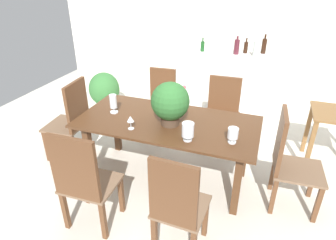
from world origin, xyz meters
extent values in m
plane|color=silver|center=(0.00, 0.00, 0.00)|extent=(7.04, 7.04, 0.00)
cube|color=silver|center=(0.00, 2.60, 1.30)|extent=(6.40, 0.10, 2.60)
cube|color=#4C2D19|center=(0.00, -0.21, 0.74)|extent=(1.96, 0.94, 0.03)
cube|color=#4C2D19|center=(-0.84, -0.54, 0.36)|extent=(0.07, 0.07, 0.73)
cube|color=#4C2D19|center=(0.84, -0.54, 0.36)|extent=(0.07, 0.07, 0.73)
cube|color=#4C2D19|center=(-0.84, 0.12, 0.36)|extent=(0.07, 0.07, 0.73)
cube|color=#4C2D19|center=(0.84, 0.12, 0.36)|extent=(0.07, 0.07, 0.73)
cube|color=brown|center=(0.25, 0.46, 0.22)|extent=(0.05, 0.05, 0.43)
cube|color=brown|center=(0.65, 0.47, 0.22)|extent=(0.05, 0.05, 0.43)
cube|color=brown|center=(0.24, 0.86, 0.22)|extent=(0.05, 0.05, 0.43)
cube|color=brown|center=(0.63, 0.87, 0.22)|extent=(0.05, 0.05, 0.43)
cube|color=brown|center=(0.44, 0.67, 0.45)|extent=(0.48, 0.49, 0.03)
cube|color=brown|center=(0.43, 0.88, 0.71)|extent=(0.43, 0.06, 0.49)
cube|color=brown|center=(1.60, -0.39, 0.22)|extent=(0.05, 0.05, 0.43)
cube|color=brown|center=(1.58, -0.01, 0.22)|extent=(0.05, 0.05, 0.43)
cube|color=brown|center=(1.20, -0.41, 0.22)|extent=(0.05, 0.05, 0.43)
cube|color=brown|center=(1.17, -0.03, 0.22)|extent=(0.05, 0.05, 0.43)
cube|color=brown|center=(1.39, -0.21, 0.45)|extent=(0.50, 0.48, 0.03)
cube|color=brown|center=(1.17, -0.22, 0.75)|extent=(0.06, 0.42, 0.59)
cube|color=brown|center=(-0.24, -0.90, 0.22)|extent=(0.05, 0.05, 0.43)
cube|color=brown|center=(-0.65, -0.91, 0.22)|extent=(0.05, 0.05, 0.43)
cube|color=brown|center=(-0.23, -1.26, 0.22)|extent=(0.05, 0.05, 0.43)
cube|color=brown|center=(-0.64, -1.27, 0.22)|extent=(0.05, 0.05, 0.43)
cube|color=brown|center=(-0.44, -1.09, 0.45)|extent=(0.49, 0.45, 0.03)
cube|color=brown|center=(-0.44, -1.28, 0.76)|extent=(0.44, 0.05, 0.60)
cube|color=brown|center=(0.62, -0.91, 0.22)|extent=(0.05, 0.05, 0.43)
cube|color=brown|center=(0.28, -0.90, 0.22)|extent=(0.05, 0.05, 0.43)
cube|color=brown|center=(0.26, -1.26, 0.22)|extent=(0.05, 0.05, 0.43)
cube|color=brown|center=(0.44, -1.09, 0.45)|extent=(0.44, 0.46, 0.03)
cube|color=brown|center=(0.43, -1.29, 0.75)|extent=(0.39, 0.06, 0.58)
cube|color=brown|center=(-1.59, -0.03, 0.22)|extent=(0.05, 0.05, 0.43)
cube|color=brown|center=(-1.56, -0.43, 0.22)|extent=(0.05, 0.05, 0.43)
cube|color=brown|center=(-1.21, 0.00, 0.22)|extent=(0.05, 0.05, 0.43)
cube|color=brown|center=(-1.18, -0.39, 0.22)|extent=(0.05, 0.05, 0.43)
cube|color=brown|center=(-1.39, -0.21, 0.45)|extent=(0.49, 0.51, 0.03)
cube|color=brown|center=(-1.18, -0.19, 0.75)|extent=(0.08, 0.44, 0.59)
cube|color=brown|center=(-0.60, 0.48, 0.22)|extent=(0.05, 0.05, 0.43)
cube|color=brown|center=(-0.26, 0.51, 0.22)|extent=(0.05, 0.05, 0.43)
cube|color=brown|center=(-0.62, 0.82, 0.22)|extent=(0.05, 0.05, 0.43)
cube|color=brown|center=(-0.29, 0.85, 0.22)|extent=(0.05, 0.05, 0.43)
cube|color=brown|center=(-0.44, 0.67, 0.45)|extent=(0.44, 0.44, 0.03)
cube|color=brown|center=(-0.45, 0.85, 0.72)|extent=(0.38, 0.07, 0.52)
cylinder|color=#4C3828|center=(0.05, -0.27, 0.81)|extent=(0.20, 0.20, 0.12)
sphere|color=#2D662D|center=(0.05, -0.27, 1.02)|extent=(0.40, 0.40, 0.40)
sphere|color=#C64C56|center=(-0.04, -0.20, 1.11)|extent=(0.05, 0.05, 0.05)
sphere|color=#C64C56|center=(0.16, -0.13, 1.14)|extent=(0.04, 0.04, 0.04)
sphere|color=#C64C56|center=(-0.10, -0.25, 0.96)|extent=(0.04, 0.04, 0.04)
sphere|color=#C64C56|center=(-0.12, -0.21, 1.08)|extent=(0.04, 0.04, 0.04)
sphere|color=#C64C56|center=(0.07, -0.10, 1.05)|extent=(0.05, 0.05, 0.05)
sphere|color=#C64C56|center=(0.07, -0.14, 0.98)|extent=(0.06, 0.06, 0.06)
cylinder|color=silver|center=(0.32, -0.52, 0.76)|extent=(0.09, 0.09, 0.01)
cylinder|color=silver|center=(0.32, -0.52, 0.78)|extent=(0.02, 0.02, 0.03)
cylinder|color=silver|center=(0.32, -0.52, 0.87)|extent=(0.12, 0.12, 0.14)
cylinder|color=silver|center=(0.73, -0.42, 0.76)|extent=(0.08, 0.08, 0.01)
cylinder|color=silver|center=(0.73, -0.42, 0.79)|extent=(0.03, 0.03, 0.04)
cylinder|color=silver|center=(0.73, -0.42, 0.86)|extent=(0.10, 0.10, 0.10)
cylinder|color=silver|center=(-0.65, -0.22, 0.76)|extent=(0.09, 0.09, 0.01)
cylinder|color=silver|center=(-0.65, -0.22, 0.79)|extent=(0.02, 0.02, 0.05)
cylinder|color=silver|center=(-0.65, -0.22, 0.89)|extent=(0.08, 0.08, 0.16)
cylinder|color=silver|center=(-0.30, -0.50, 0.76)|extent=(0.06, 0.06, 0.00)
cylinder|color=silver|center=(-0.30, -0.50, 0.80)|extent=(0.01, 0.01, 0.08)
cone|color=silver|center=(-0.30, -0.50, 0.87)|extent=(0.07, 0.07, 0.06)
cube|color=silver|center=(0.25, 2.03, 0.49)|extent=(1.46, 0.56, 0.98)
cylinder|color=black|center=(0.54, 2.10, 1.07)|extent=(0.07, 0.07, 0.18)
cylinder|color=black|center=(0.54, 2.10, 1.19)|extent=(0.02, 0.02, 0.06)
cylinder|color=#194C1E|center=(-0.16, 1.96, 1.06)|extent=(0.06, 0.06, 0.16)
cylinder|color=#194C1E|center=(-0.16, 1.96, 1.18)|extent=(0.02, 0.02, 0.07)
cylinder|color=#511E28|center=(0.40, 1.97, 1.10)|extent=(0.08, 0.08, 0.23)
cylinder|color=#511E28|center=(0.40, 1.97, 1.24)|extent=(0.03, 0.03, 0.05)
cylinder|color=#B2BFB7|center=(0.71, 1.90, 1.10)|extent=(0.07, 0.07, 0.24)
cylinder|color=#B2BFB7|center=(0.71, 1.90, 1.26)|extent=(0.03, 0.03, 0.08)
cylinder|color=black|center=(0.82, 2.18, 1.10)|extent=(0.08, 0.08, 0.24)
cylinder|color=black|center=(0.82, 2.18, 1.25)|extent=(0.03, 0.03, 0.07)
cube|color=brown|center=(1.56, 0.44, 0.35)|extent=(0.05, 0.05, 0.71)
cube|color=brown|center=(1.56, 0.93, 0.35)|extent=(0.05, 0.05, 0.71)
cylinder|color=brown|center=(-1.69, 1.23, 0.08)|extent=(0.25, 0.25, 0.16)
ellipsoid|color=#387538|center=(-1.69, 1.23, 0.37)|extent=(0.53, 0.53, 0.58)
camera|label=1|loc=(0.96, -2.86, 2.24)|focal=31.26mm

